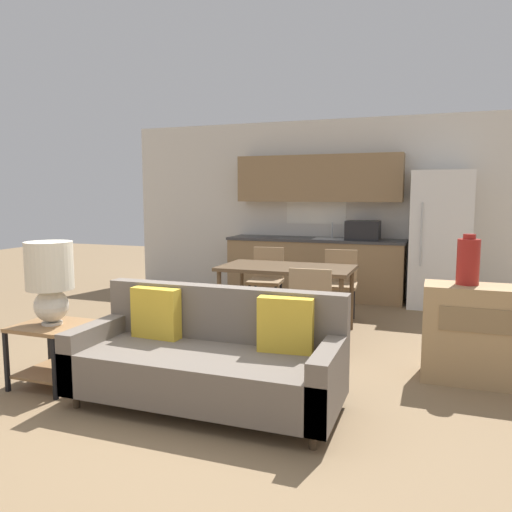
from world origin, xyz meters
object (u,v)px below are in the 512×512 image
object	(u,v)px
credenza	(503,336)
vase	(468,261)
table_lamp	(50,277)
couch	(210,359)
dining_chair_far_right	(340,281)
dining_table	(287,272)
dining_chair_far_left	(267,277)
dining_chair_near_right	(312,306)
refrigerator	(440,240)
side_table	(52,344)

from	to	relation	value
credenza	vase	world-z (taller)	vase
table_lamp	couch	bearing A→B (deg)	4.75
dining_chair_far_right	vase	bearing A→B (deg)	-55.86
vase	dining_chair_far_right	xyz separation A→B (m)	(-1.36, 1.65, -0.51)
dining_table	table_lamp	xyz separation A→B (m)	(-1.33, -2.19, 0.22)
dining_chair_far_right	dining_chair_far_left	distance (m)	0.95
dining_chair_near_right	dining_chair_far_left	size ratio (longest dim) A/B	1.00
table_lamp	vase	distance (m)	3.41
couch	dining_table	bearing A→B (deg)	90.52
refrigerator	side_table	size ratio (longest dim) A/B	3.66
credenza	dining_chair_near_right	world-z (taller)	dining_chair_near_right
dining_table	vase	bearing A→B (deg)	-26.34
refrigerator	dining_chair_far_left	world-z (taller)	refrigerator
table_lamp	dining_chair_far_left	distance (m)	3.06
refrigerator	dining_table	size ratio (longest dim) A/B	1.27
dining_chair_near_right	dining_chair_far_right	bearing A→B (deg)	-91.89
dining_table	table_lamp	bearing A→B (deg)	-121.19
vase	dining_chair_far_right	size ratio (longest dim) A/B	0.48
table_lamp	dining_chair_far_left	world-z (taller)	table_lamp
dining_chair_far_left	side_table	bearing A→B (deg)	-113.12
credenza	vase	distance (m)	0.67
dining_table	dining_chair_far_right	world-z (taller)	dining_chair_far_right
dining_chair_far_right	refrigerator	bearing A→B (deg)	41.56
refrigerator	side_table	xyz separation A→B (m)	(-2.97, -4.17, -0.59)
dining_table	couch	distance (m)	2.11
couch	vase	xyz separation A→B (m)	(1.80, 1.18, 0.67)
credenza	table_lamp	bearing A→B (deg)	-159.88
refrigerator	dining_chair_far_right	size ratio (longest dim) A/B	2.16
credenza	vase	size ratio (longest dim) A/B	2.96
credenza	dining_chair_far_left	bearing A→B (deg)	147.46
couch	table_lamp	xyz separation A→B (m)	(-1.35, -0.11, 0.56)
couch	vase	bearing A→B (deg)	33.17
dining_chair_far_right	table_lamp	bearing A→B (deg)	-126.78
credenza	dining_chair_far_left	xyz separation A→B (m)	(-2.59, 1.65, 0.09)
side_table	vase	size ratio (longest dim) A/B	1.22
refrigerator	table_lamp	xyz separation A→B (m)	(-2.95, -4.17, -0.04)
vase	dining_chair_far_right	world-z (taller)	vase
dining_chair_near_right	dining_chair_far_right	world-z (taller)	same
side_table	dining_chair_near_right	world-z (taller)	dining_chair_near_right
refrigerator	credenza	bearing A→B (deg)	-80.48
vase	dining_chair_far_left	bearing A→B (deg)	144.87
refrigerator	side_table	world-z (taller)	refrigerator
table_lamp	dining_chair_far_right	size ratio (longest dim) A/B	0.77
couch	dining_chair_far_left	bearing A→B (deg)	100.11
table_lamp	vase	xyz separation A→B (m)	(3.15, 1.29, 0.11)
dining_chair_near_right	dining_chair_far_right	size ratio (longest dim) A/B	1.00
table_lamp	dining_chair_near_right	world-z (taller)	table_lamp
dining_table	dining_chair_near_right	size ratio (longest dim) A/B	1.70
couch	dining_chair_far_left	xyz separation A→B (m)	(-0.50, 2.80, 0.16)
side_table	couch	bearing A→B (deg)	4.53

